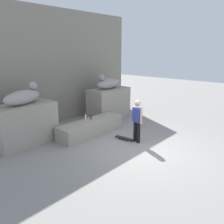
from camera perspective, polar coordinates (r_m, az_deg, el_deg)
The scene contains 11 objects.
ground_plane at distance 8.62m, azimuth 6.62°, elevation -9.07°, with size 40.00×40.00×0.00m, color gray.
facade_wall at distance 11.65m, azimuth -14.97°, elevation 10.45°, with size 10.09×0.60×5.35m, color gray.
pedestal_left at distance 9.39m, azimuth -20.39°, elevation -2.85°, with size 2.25×1.11×1.55m, color gray.
pedestal_right at distance 12.25m, azimuth -0.76°, elevation 2.16°, with size 2.25×1.11×1.55m, color gray.
statue_reclining_left at distance 9.16m, azimuth -20.83°, elevation 3.52°, with size 1.69×0.92×0.78m.
statue_reclining_right at distance 12.03m, azimuth -0.89°, elevation 7.05°, with size 1.61×0.59×0.78m.
ledge_block at distance 10.01m, azimuth -5.11°, elevation -3.71°, with size 3.12×0.88×0.60m, color gray.
skater at distance 8.98m, azimuth 6.15°, elevation -1.76°, with size 0.29×0.52×1.67m.
skateboard at distance 9.44m, azimuth 2.96°, elevation -6.36°, with size 0.26×0.81×0.08m.
bottle_clear at distance 9.89m, azimuth -6.45°, elevation -1.36°, with size 0.06×0.06×0.31m.
bottle_brown at distance 10.10m, azimuth -5.18°, elevation -1.16°, with size 0.07×0.07×0.26m.
Camera 1 is at (-6.54, -4.38, 3.51)m, focal length 37.54 mm.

